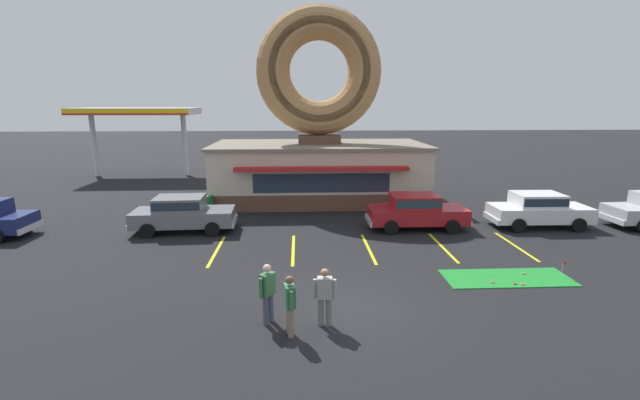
% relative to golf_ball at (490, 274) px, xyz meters
% --- Properties ---
extents(ground_plane, '(160.00, 160.00, 0.00)m').
position_rel_golf_ball_xyz_m(ground_plane, '(-5.01, -2.08, -0.05)').
color(ground_plane, black).
extents(donut_shop_building, '(12.30, 6.75, 10.96)m').
position_rel_golf_ball_xyz_m(donut_shop_building, '(-5.21, 11.87, 3.69)').
color(donut_shop_building, brown).
rests_on(donut_shop_building, ground).
extents(putting_mat, '(4.14, 1.55, 0.03)m').
position_rel_golf_ball_xyz_m(putting_mat, '(0.45, -0.27, -0.04)').
color(putting_mat, '#1E842D').
rests_on(putting_mat, ground).
extents(mini_donut_near_left, '(0.13, 0.13, 0.04)m').
position_rel_golf_ball_xyz_m(mini_donut_near_left, '(-0.22, -0.65, -0.00)').
color(mini_donut_near_left, '#D8667F').
rests_on(mini_donut_near_left, putting_mat).
extents(mini_donut_near_right, '(0.13, 0.13, 0.04)m').
position_rel_golf_ball_xyz_m(mini_donut_near_right, '(0.67, -0.86, -0.00)').
color(mini_donut_near_right, '#D8667F').
rests_on(mini_donut_near_right, putting_mat).
extents(mini_donut_mid_left, '(0.13, 0.13, 0.04)m').
position_rel_golf_ball_xyz_m(mini_donut_mid_left, '(0.45, -0.80, -0.00)').
color(mini_donut_mid_left, brown).
rests_on(mini_donut_mid_left, putting_mat).
extents(mini_donut_mid_centre, '(0.13, 0.13, 0.04)m').
position_rel_golf_ball_xyz_m(mini_donut_mid_centre, '(1.15, -0.02, -0.00)').
color(mini_donut_mid_centre, '#A5724C').
rests_on(mini_donut_mid_centre, putting_mat).
extents(golf_ball, '(0.04, 0.04, 0.04)m').
position_rel_golf_ball_xyz_m(golf_ball, '(0.00, 0.00, 0.00)').
color(golf_ball, white).
rests_on(golf_ball, putting_mat).
extents(putting_flag_pin, '(0.13, 0.01, 0.55)m').
position_rel_golf_ball_xyz_m(putting_flag_pin, '(2.31, -0.30, 0.39)').
color(putting_flag_pin, silver).
rests_on(putting_flag_pin, putting_mat).
extents(car_grey, '(4.62, 2.12, 1.60)m').
position_rel_golf_ball_xyz_m(car_grey, '(-11.62, 5.65, 0.82)').
color(car_grey, slate).
rests_on(car_grey, ground).
extents(car_red, '(4.57, 2.00, 1.60)m').
position_rel_golf_ball_xyz_m(car_red, '(-1.05, 5.58, 0.82)').
color(car_red, maroon).
rests_on(car_red, ground).
extents(car_white, '(4.59, 2.04, 1.60)m').
position_rel_golf_ball_xyz_m(car_white, '(4.72, 5.60, 0.82)').
color(car_white, silver).
rests_on(car_white, ground).
extents(pedestrian_blue_sweater_man, '(0.59, 0.27, 1.56)m').
position_rel_golf_ball_xyz_m(pedestrian_blue_sweater_man, '(-5.75, -3.03, 0.81)').
color(pedestrian_blue_sweater_man, slate).
rests_on(pedestrian_blue_sweater_man, ground).
extents(pedestrian_hooded_kid, '(0.43, 0.49, 1.63)m').
position_rel_golf_ball_xyz_m(pedestrian_hooded_kid, '(-7.22, -2.82, 0.85)').
color(pedestrian_hooded_kid, '#474C66').
rests_on(pedestrian_hooded_kid, ground).
extents(pedestrian_leather_jacket_man, '(0.31, 0.58, 1.57)m').
position_rel_golf_ball_xyz_m(pedestrian_leather_jacket_man, '(-6.64, -3.46, 0.81)').
color(pedestrian_leather_jacket_man, '#7F7056').
rests_on(pedestrian_leather_jacket_man, ground).
extents(trash_bin, '(0.57, 0.57, 0.97)m').
position_rel_golf_ball_xyz_m(trash_bin, '(-11.14, 8.73, 0.45)').
color(trash_bin, '#1E662D').
rests_on(trash_bin, ground).
extents(gas_station_canopy, '(9.00, 4.46, 5.30)m').
position_rel_golf_ball_xyz_m(gas_station_canopy, '(-18.91, 21.24, 4.81)').
color(gas_station_canopy, silver).
rests_on(gas_station_canopy, ground).
extents(parking_stripe_far_left, '(0.12, 3.60, 0.01)m').
position_rel_golf_ball_xyz_m(parking_stripe_far_left, '(-9.65, 2.92, -0.05)').
color(parking_stripe_far_left, yellow).
rests_on(parking_stripe_far_left, ground).
extents(parking_stripe_left, '(0.12, 3.60, 0.01)m').
position_rel_golf_ball_xyz_m(parking_stripe_left, '(-6.65, 2.92, -0.05)').
color(parking_stripe_left, yellow).
rests_on(parking_stripe_left, ground).
extents(parking_stripe_mid_left, '(0.12, 3.60, 0.01)m').
position_rel_golf_ball_xyz_m(parking_stripe_mid_left, '(-3.65, 2.92, -0.05)').
color(parking_stripe_mid_left, yellow).
rests_on(parking_stripe_mid_left, ground).
extents(parking_stripe_centre, '(0.12, 3.60, 0.01)m').
position_rel_golf_ball_xyz_m(parking_stripe_centre, '(-0.65, 2.92, -0.05)').
color(parking_stripe_centre, yellow).
rests_on(parking_stripe_centre, ground).
extents(parking_stripe_mid_right, '(0.12, 3.60, 0.01)m').
position_rel_golf_ball_xyz_m(parking_stripe_mid_right, '(2.35, 2.92, -0.05)').
color(parking_stripe_mid_right, yellow).
rests_on(parking_stripe_mid_right, ground).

